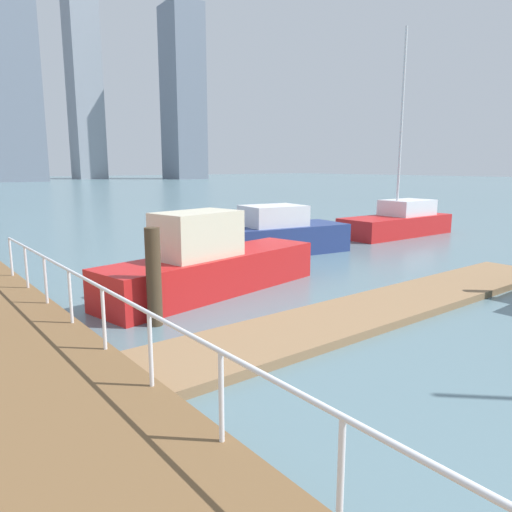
{
  "coord_description": "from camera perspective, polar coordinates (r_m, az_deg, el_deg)",
  "views": [
    {
      "loc": [
        -5.84,
        4.67,
        3.4
      ],
      "look_at": [
        0.47,
        12.73,
        1.47
      ],
      "focal_mm": 33.73,
      "sensor_mm": 36.0,
      "label": 1
    }
  ],
  "objects": [
    {
      "name": "moored_boat_4",
      "position": [
        18.94,
        2.95,
        2.59
      ],
      "size": [
        5.37,
        2.86,
        1.9
      ],
      "color": "navy",
      "rests_on": "ground_plane"
    },
    {
      "name": "moored_boat_1",
      "position": [
        24.88,
        16.51,
        3.97
      ],
      "size": [
        6.33,
        2.27,
        9.72
      ],
      "color": "red",
      "rests_on": "ground_plane"
    },
    {
      "name": "skyline_tower_4",
      "position": [
        140.91,
        -20.22,
        25.91
      ],
      "size": [
        7.4,
        8.58,
        83.81
      ],
      "primitive_type": "cube",
      "rotation": [
        0.0,
        0.0,
        -0.04
      ],
      "color": "#8C939E",
      "rests_on": "ground_plane"
    },
    {
      "name": "boardwalk_railing",
      "position": [
        4.16,
        10.16,
        -20.78
      ],
      "size": [
        0.06,
        24.23,
        1.08
      ],
      "color": "white",
      "rests_on": "boardwalk"
    },
    {
      "name": "floating_dock",
      "position": [
        11.93,
        15.01,
        -5.83
      ],
      "size": [
        13.77,
        2.0,
        0.18
      ],
      "primitive_type": "cube",
      "color": "#93704C",
      "rests_on": "ground_plane"
    },
    {
      "name": "moored_boat_5",
      "position": [
        13.0,
        -5.47,
        -1.02
      ],
      "size": [
        6.9,
        2.85,
        2.24
      ],
      "color": "red",
      "rests_on": "ground_plane"
    },
    {
      "name": "ground_plane",
      "position": [
        16.76,
        -16.84,
        -1.51
      ],
      "size": [
        300.0,
        300.0,
        0.0
      ],
      "primitive_type": "plane",
      "color": "slate"
    },
    {
      "name": "skyline_tower_5",
      "position": [
        131.19,
        -8.67,
        18.44
      ],
      "size": [
        8.97,
        11.06,
        42.83
      ],
      "primitive_type": "cube",
      "rotation": [
        0.0,
        0.0,
        -0.07
      ],
      "color": "slate",
      "rests_on": "ground_plane"
    },
    {
      "name": "dock_piling_0",
      "position": [
        10.47,
        -12.04,
        -2.47
      ],
      "size": [
        0.32,
        0.32,
        2.13
      ],
      "primitive_type": "cylinder",
      "color": "#473826",
      "rests_on": "ground_plane"
    }
  ]
}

